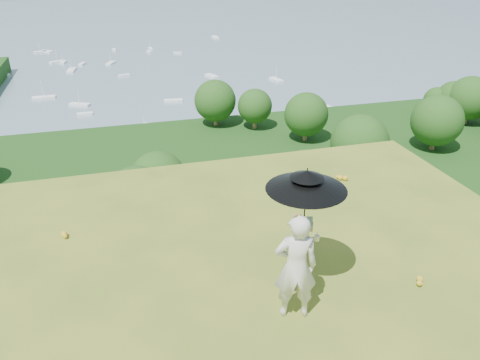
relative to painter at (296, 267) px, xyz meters
name	(u,v)px	position (x,y,z in m)	size (l,w,h in m)	color
forest_slope	(148,310)	(-1.42, 34.10, -29.89)	(140.00, 56.00, 22.00)	#15350E
shoreline_tier	(130,196)	(-1.42, 74.10, -36.89)	(170.00, 28.00, 8.00)	gray
bay_water	(108,39)	(-1.42, 239.10, -34.89)	(700.00, 700.00, 0.00)	slate
slope_trees	(135,193)	(-1.42, 34.10, -15.89)	(110.00, 50.00, 6.00)	#204916
harbor_town	(126,164)	(-1.42, 74.10, -30.39)	(110.00, 22.00, 5.00)	beige
moored_boats	(75,78)	(-13.92, 160.10, -34.54)	(140.00, 140.00, 0.70)	white
painter	(296,267)	(0.00, 0.00, 0.00)	(0.65, 0.42, 1.77)	beige
field_easel	(302,253)	(0.32, 0.52, -0.17)	(0.54, 0.54, 1.43)	#A06E43
sun_umbrella	(305,199)	(0.33, 0.55, 0.81)	(1.24, 1.24, 1.03)	black
painter_cap	(299,218)	(0.00, 0.00, 0.84)	(0.18, 0.22, 0.10)	#DD7C79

